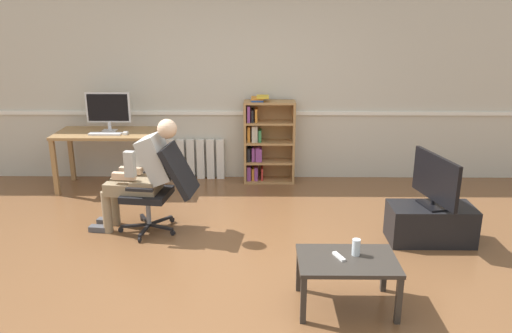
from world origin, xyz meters
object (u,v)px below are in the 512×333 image
Objects in this scene: computer_mouse at (125,133)px; tv_screen at (435,180)px; keyboard at (105,134)px; imac_monitor at (108,109)px; spare_remote at (339,256)px; computer_desk at (106,140)px; tv_stand at (430,224)px; person_seated at (143,172)px; bookshelf at (265,142)px; drinking_glass at (356,247)px; coffee_table at (347,265)px; radiator at (196,159)px; office_chair at (162,185)px.

tv_screen reaches higher than computer_mouse.
imac_monitor is at bearing 90.19° from keyboard.
computer_mouse is at bearing -37.88° from imac_monitor.
computer_desk is at bearing -68.64° from spare_remote.
keyboard is 0.48× the size of tv_stand.
computer_desk is at bearing -115.12° from imac_monitor.
computer_desk reaches higher than tv_stand.
tv_screen is (3.70, -1.68, -0.38)m from imac_monitor.
computer_mouse is 1.34m from person_seated.
computer_desk is 2.09m from bookshelf.
drinking_glass is at bearing -46.61° from computer_mouse.
bookshelf reaches higher than spare_remote.
coffee_table is (1.90, -1.44, -0.29)m from person_seated.
tv_screen is (3.70, -1.47, -0.11)m from keyboard.
radiator is at bearing 39.84° from tv_screen.
imac_monitor reaches higher than person_seated.
spare_remote is at bearing -64.40° from radiator.
drinking_glass is (0.07, 0.07, 0.12)m from coffee_table.
radiator is 0.83× the size of office_chair.
keyboard is (0.04, -0.14, 0.11)m from computer_desk.
person_seated is 8.17× the size of spare_remote.
drinking_glass is (1.66, -3.12, 0.20)m from radiator.
imac_monitor is at bearing 134.11° from drinking_glass.
drinking_glass is at bearing 176.25° from spare_remote.
computer_mouse is at bearing 156.65° from tv_stand.
bookshelf reaches higher than computer_mouse.
keyboard is 4.06× the size of computer_mouse.
radiator reaches higher than spare_remote.
keyboard is at bearing -141.46° from person_seated.
person_seated is at bearing -60.16° from computer_desk.
coffee_table is (-1.05, -1.19, -0.30)m from tv_screen.
tv_screen reaches higher than tv_stand.
tv_screen is at bearing -48.63° from bookshelf.
office_chair reaches higher than tv_screen.
office_chair reaches higher than computer_desk.
imac_monitor is at bearing -69.82° from spare_remote.
computer_desk is 0.18m from keyboard.
drinking_glass is at bearing 41.68° from coffee_table.
spare_remote is at bearing -133.45° from tv_stand.
computer_mouse is at bearing 4.52° from keyboard.
imac_monitor is 0.75× the size of tv_screen.
tv_screen is (2.63, -2.00, 0.38)m from radiator.
coffee_table is 0.09m from spare_remote.
office_chair is (0.94, -1.46, -0.52)m from imac_monitor.
keyboard is 3.98m from tv_screen.
drinking_glass is (2.76, -2.73, -0.17)m from computer_desk.
tv_stand is at bearing -37.20° from radiator.
computer_desk is 3.83m from spare_remote.
computer_mouse reaches higher than drinking_glass.
drinking_glass reaches higher than coffee_table.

